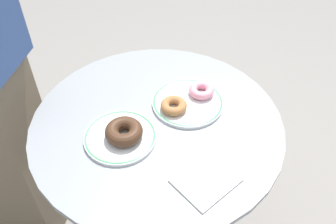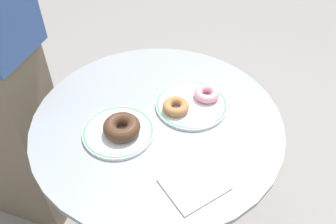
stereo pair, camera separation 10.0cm
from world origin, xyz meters
The scene contains 7 objects.
cafe_table centered at (0.00, 0.00, 0.52)m, with size 0.73×0.73×0.72m.
plate_left centered at (-0.12, 0.01, 0.73)m, with size 0.20×0.20×0.01m.
plate_right centered at (0.12, 0.00, 0.73)m, with size 0.21×0.21×0.01m.
donut_chocolate centered at (-0.11, 0.00, 0.75)m, with size 0.10×0.10×0.04m, color #422819.
donut_pink_frosted centered at (0.17, 0.00, 0.75)m, with size 0.08×0.08×0.03m, color pink.
donut_cinnamon centered at (0.06, 0.00, 0.75)m, with size 0.08×0.08×0.03m, color #A36B3D.
paper_napkin centered at (-0.03, -0.24, 0.72)m, with size 0.14×0.12×0.01m, color white.
Camera 2 is at (-0.35, -0.64, 1.47)m, focal length 38.59 mm.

